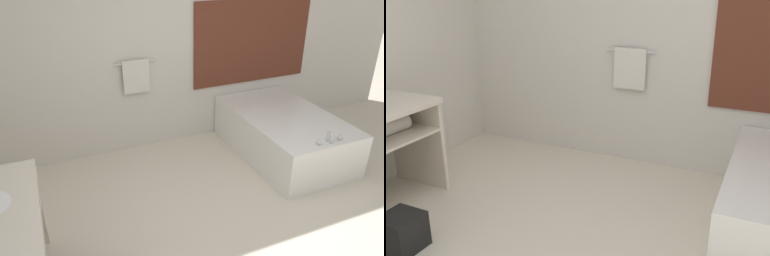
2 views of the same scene
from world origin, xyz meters
The scene contains 3 objects.
ground_plane centered at (0.00, 0.00, 0.00)m, with size 16.00×16.00×0.00m, color beige.
wall_back_with_blinds centered at (0.05, 2.23, 1.34)m, with size 7.40×0.13×2.70m.
bathtub centered at (1.32, 1.33, 0.30)m, with size 1.05×1.72×0.66m.
Camera 1 is at (-1.36, -2.02, 2.46)m, focal length 35.00 mm.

